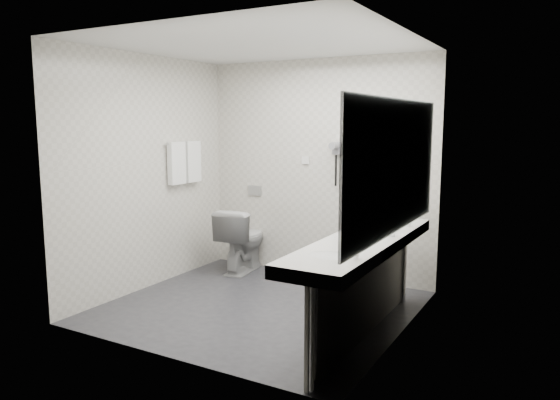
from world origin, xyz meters
The scene contains 31 objects.
floor centered at (0.00, 0.00, 0.00)m, with size 2.80×2.80×0.00m, color #2D2C32.
ceiling centered at (0.00, 0.00, 2.50)m, with size 2.80×2.80×0.00m, color silver.
wall_back centered at (0.00, 1.30, 1.25)m, with size 2.80×2.80×0.00m, color beige.
wall_front centered at (0.00, -1.30, 1.25)m, with size 2.80×2.80×0.00m, color beige.
wall_left centered at (-1.40, 0.00, 1.25)m, with size 2.60×2.60×0.00m, color beige.
wall_right centered at (1.40, 0.00, 1.25)m, with size 2.60×2.60×0.00m, color beige.
vanity_counter centered at (1.12, -0.20, 0.80)m, with size 0.55×2.20×0.10m, color silver.
vanity_panel centered at (1.15, -0.20, 0.38)m, with size 0.03×2.15×0.75m, color gray.
vanity_post_near centered at (1.18, -1.24, 0.38)m, with size 0.06×0.06×0.75m, color silver.
vanity_post_far centered at (1.18, 0.84, 0.38)m, with size 0.06×0.06×0.75m, color silver.
mirror centered at (1.39, -0.20, 1.45)m, with size 0.02×2.20×1.05m, color #B2BCC6.
basin_near centered at (1.12, -0.85, 0.83)m, with size 0.40×0.31×0.05m, color white.
basin_far centered at (1.12, 0.45, 0.83)m, with size 0.40×0.31×0.05m, color white.
faucet_near centered at (1.32, -0.85, 0.92)m, with size 0.04×0.04×0.15m, color silver.
faucet_far centered at (1.32, 0.45, 0.92)m, with size 0.04×0.04×0.15m, color silver.
soap_bottle_a centered at (1.18, -0.15, 0.91)m, with size 0.05×0.05×0.12m, color white.
soap_bottle_c centered at (1.13, -0.19, 0.91)m, with size 0.04×0.04×0.12m, color white.
glass_left centered at (1.31, -0.02, 0.91)m, with size 0.06×0.06×0.12m, color silver.
glass_right centered at (1.26, 0.21, 0.90)m, with size 0.06×0.06×0.10m, color silver.
toilet centered at (-0.85, 0.99, 0.39)m, with size 0.43×0.76×0.77m, color white.
flush_plate centered at (-0.85, 1.29, 0.95)m, with size 0.18×0.02×0.12m, color #B2B5BA.
pedal_bin centered at (0.39, 0.73, 0.14)m, with size 0.21×0.21×0.29m, color #B2B5BA.
bin_lid centered at (0.39, 0.73, 0.30)m, with size 0.21×0.21×0.01m, color #B2B5BA.
towel_rail centered at (-1.35, 0.55, 1.55)m, with size 0.02×0.02×0.62m, color silver.
towel_near centered at (-1.34, 0.41, 1.33)m, with size 0.07×0.24×0.48m, color white.
towel_far centered at (-1.34, 0.69, 1.33)m, with size 0.07×0.24×0.48m, color white.
dryer_cradle centered at (0.25, 1.27, 1.50)m, with size 0.10×0.04×0.14m, color gray.
dryer_barrel centered at (0.25, 1.20, 1.53)m, with size 0.08×0.08×0.14m, color gray.
dryer_cord centered at (0.25, 1.26, 1.25)m, with size 0.02×0.02×0.35m, color black.
switch_plate_a centered at (-0.15, 1.29, 1.35)m, with size 0.09×0.02×0.09m, color white.
switch_plate_b centered at (0.55, 1.29, 1.35)m, with size 0.09×0.02×0.09m, color white.
Camera 1 is at (2.62, -4.24, 1.80)m, focal length 34.02 mm.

